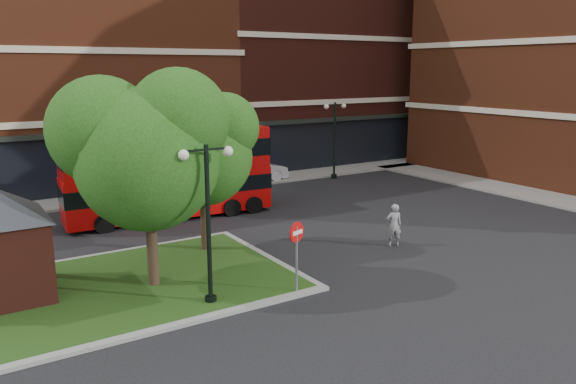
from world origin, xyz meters
TOP-DOWN VIEW (x-y plane):
  - ground at (0.00, 0.00)m, footprint 120.00×120.00m
  - pavement_far at (0.00, 16.50)m, footprint 44.00×3.00m
  - pavement_side at (16.50, 2.00)m, footprint 3.00×28.00m
  - terrace_far_left at (-8.00, 24.00)m, footprint 26.00×12.00m
  - terrace_far_right at (14.00, 24.00)m, footprint 18.00×12.00m
  - traffic_island at (-8.00, 3.00)m, footprint 12.60×7.60m
  - tree_island_west at (-6.60, 2.58)m, footprint 5.40×4.71m
  - tree_island_east at (-3.58, 5.06)m, footprint 4.46×3.90m
  - lamp_island at (-5.50, 0.20)m, footprint 1.72×0.36m
  - lamp_far_left at (2.00, 14.50)m, footprint 1.72×0.36m
  - lamp_far_right at (10.00, 14.50)m, footprint 1.72×0.36m
  - bus at (-2.76, 10.77)m, footprint 10.00×2.90m
  - woman at (3.38, 1.64)m, footprint 0.76×0.65m
  - car_silver at (-2.89, 14.50)m, footprint 4.80×2.37m
  - car_white at (4.70, 16.00)m, footprint 4.87×2.23m
  - no_entry_sign at (-2.80, -0.50)m, footprint 0.65×0.27m

SIDE VIEW (x-z plane):
  - ground at x=0.00m, z-range 0.00..0.00m
  - pavement_far at x=0.00m, z-range 0.00..0.12m
  - pavement_side at x=16.50m, z-range 0.00..0.12m
  - traffic_island at x=-8.00m, z-range -0.01..0.14m
  - car_white at x=4.70m, z-range 0.00..1.55m
  - car_silver at x=-2.89m, z-range 0.00..1.57m
  - woman at x=3.38m, z-range 0.00..1.77m
  - no_entry_sign at x=-2.80m, z-range 0.52..2.95m
  - bus at x=-2.76m, z-range 0.59..4.36m
  - lamp_island at x=-5.50m, z-range 0.33..5.33m
  - lamp_far_left at x=2.00m, z-range 0.33..5.33m
  - lamp_far_right at x=10.00m, z-range 0.33..5.33m
  - tree_island_east at x=-3.58m, z-range 1.10..7.39m
  - tree_island_west at x=-6.60m, z-range 1.19..8.40m
  - terrace_far_left at x=-8.00m, z-range 0.00..14.00m
  - terrace_far_right at x=14.00m, z-range 0.00..16.00m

